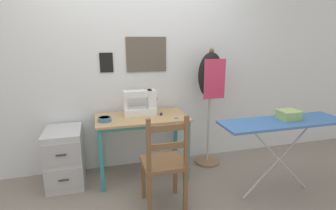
# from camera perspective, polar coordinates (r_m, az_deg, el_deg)

# --- Properties ---
(ground_plane) EXTENTS (14.00, 14.00, 0.00)m
(ground_plane) POSITION_cam_1_polar(r_m,az_deg,el_deg) (3.05, -4.43, -17.30)
(ground_plane) COLOR gray
(wall_back) EXTENTS (10.00, 0.07, 2.55)m
(wall_back) POSITION_cam_1_polar(r_m,az_deg,el_deg) (3.23, -7.02, 8.52)
(wall_back) COLOR silver
(wall_back) RESTS_ON ground_plane
(sewing_table) EXTENTS (1.03, 0.56, 0.73)m
(sewing_table) POSITION_cam_1_polar(r_m,az_deg,el_deg) (3.02, -5.64, -4.31)
(sewing_table) COLOR tan
(sewing_table) RESTS_ON ground_plane
(sewing_machine) EXTENTS (0.38, 0.16, 0.31)m
(sewing_machine) POSITION_cam_1_polar(r_m,az_deg,el_deg) (3.03, -5.74, 0.36)
(sewing_machine) COLOR white
(sewing_machine) RESTS_ON sewing_table
(fabric_bowl) EXTENTS (0.14, 0.14, 0.04)m
(fabric_bowl) POSITION_cam_1_polar(r_m,az_deg,el_deg) (2.89, -13.64, -3.00)
(fabric_bowl) COLOR teal
(fabric_bowl) RESTS_ON sewing_table
(scissors) EXTENTS (0.13, 0.06, 0.01)m
(scissors) POSITION_cam_1_polar(r_m,az_deg,el_deg) (2.92, 2.19, -2.83)
(scissors) COLOR silver
(scissors) RESTS_ON sewing_table
(thread_spool_near_machine) EXTENTS (0.04, 0.04, 0.03)m
(thread_spool_near_machine) POSITION_cam_1_polar(r_m,az_deg,el_deg) (3.02, -1.50, -1.96)
(thread_spool_near_machine) COLOR black
(thread_spool_near_machine) RESTS_ON sewing_table
(wooden_chair) EXTENTS (0.40, 0.38, 0.95)m
(wooden_chair) POSITION_cam_1_polar(r_m,az_deg,el_deg) (2.52, -0.84, -12.66)
(wooden_chair) COLOR brown
(wooden_chair) RESTS_ON ground_plane
(filing_cabinet) EXTENTS (0.39, 0.52, 0.64)m
(filing_cabinet) POSITION_cam_1_polar(r_m,az_deg,el_deg) (3.17, -21.51, -10.48)
(filing_cabinet) COLOR #B7B7BC
(filing_cabinet) RESTS_ON ground_plane
(dress_form) EXTENTS (0.32, 0.32, 1.48)m
(dress_form) POSITION_cam_1_polar(r_m,az_deg,el_deg) (3.25, 9.21, 4.83)
(dress_form) COLOR #846647
(dress_form) RESTS_ON ground_plane
(ironing_board) EXTENTS (1.28, 0.37, 0.81)m
(ironing_board) POSITION_cam_1_polar(r_m,az_deg,el_deg) (2.85, 23.72, -3.97)
(ironing_board) COLOR #3D6BAD
(ironing_board) RESTS_ON ground_plane
(storage_box) EXTENTS (0.20, 0.18, 0.09)m
(storage_box) POSITION_cam_1_polar(r_m,az_deg,el_deg) (2.91, 24.74, -1.93)
(storage_box) COLOR #8EB266
(storage_box) RESTS_ON ironing_board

